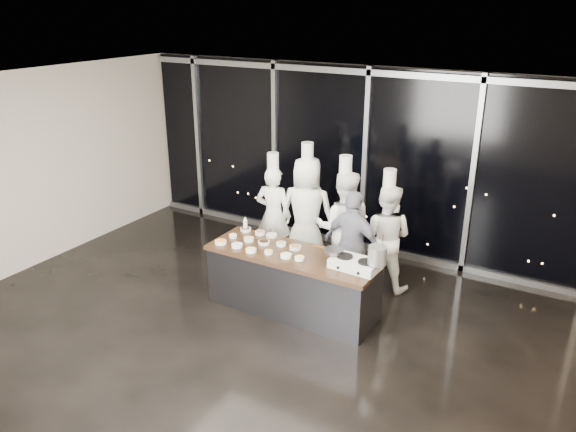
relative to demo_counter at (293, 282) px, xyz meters
name	(u,v)px	position (x,y,z in m)	size (l,w,h in m)	color
ground	(259,340)	(0.00, -0.90, -0.45)	(9.00, 9.00, 0.00)	black
room_shell	(268,179)	(0.18, -0.90, 1.79)	(9.02, 7.02, 3.21)	beige
window_wall	(366,162)	(0.00, 2.53, 1.14)	(8.90, 0.11, 3.20)	black
demo_counter	(293,282)	(0.00, 0.00, 0.00)	(2.46, 0.86, 0.90)	#333337
stove	(355,264)	(0.94, 0.00, 0.51)	(0.65, 0.44, 0.14)	silver
frying_pan	(333,250)	(0.60, 0.04, 0.61)	(0.46, 0.28, 0.04)	slate
stock_pot	(377,255)	(1.24, -0.01, 0.71)	(0.24, 0.24, 0.24)	#A9A9AB
prep_bowls	(261,243)	(-0.54, 0.03, 0.47)	(1.40, 0.75, 0.05)	white
squeeze_bottle	(245,224)	(-1.02, 0.34, 0.56)	(0.06, 0.06, 0.23)	white
chef_far_left	(273,214)	(-1.08, 1.25, 0.41)	(0.67, 0.49, 1.91)	white
chef_left	(307,212)	(-0.52, 1.37, 0.50)	(1.04, 0.80, 2.12)	white
chef_center	(343,227)	(0.23, 1.17, 0.47)	(1.08, 0.97, 2.05)	white
guest	(353,245)	(0.55, 0.82, 0.37)	(1.03, 0.57, 1.65)	#121533
chef_right	(386,236)	(0.87, 1.32, 0.39)	(0.83, 0.66, 1.90)	white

